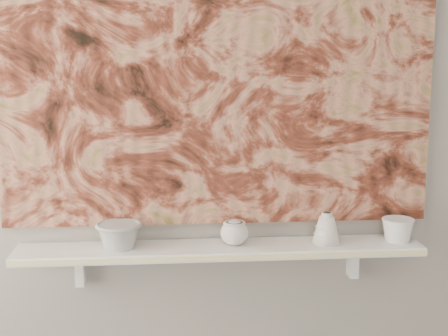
{
  "coord_description": "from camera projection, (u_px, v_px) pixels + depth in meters",
  "views": [
    {
      "loc": [
        -0.17,
        -0.56,
        1.57
      ],
      "look_at": [
        0.01,
        1.49,
        1.21
      ],
      "focal_mm": 50.0,
      "sensor_mm": 36.0,
      "label": 1
    }
  ],
  "objects": [
    {
      "name": "wall_back",
      "position": [
        218.0,
        122.0,
        2.17
      ],
      "size": [
        3.6,
        0.0,
        3.6
      ],
      "primitive_type": "plane",
      "rotation": [
        1.57,
        0.0,
        0.0
      ],
      "color": "gray",
      "rests_on": "floor"
    },
    {
      "name": "shelf",
      "position": [
        220.0,
        250.0,
        2.15
      ],
      "size": [
        1.4,
        0.18,
        0.03
      ],
      "primitive_type": "cube",
      "color": "white",
      "rests_on": "wall_back"
    },
    {
      "name": "shelf_stripe",
      "position": [
        223.0,
        258.0,
        2.06
      ],
      "size": [
        1.4,
        0.01,
        0.02
      ],
      "primitive_type": "cube",
      "color": "beige",
      "rests_on": "shelf"
    },
    {
      "name": "bracket_left",
      "position": [
        80.0,
        268.0,
        2.19
      ],
      "size": [
        0.03,
        0.06,
        0.12
      ],
      "primitive_type": "cube",
      "color": "white",
      "rests_on": "wall_back"
    },
    {
      "name": "bracket_right",
      "position": [
        353.0,
        260.0,
        2.27
      ],
      "size": [
        0.03,
        0.06,
        0.12
      ],
      "primitive_type": "cube",
      "color": "white",
      "rests_on": "wall_back"
    },
    {
      "name": "painting",
      "position": [
        218.0,
        66.0,
        2.12
      ],
      "size": [
        1.5,
        0.02,
        1.1
      ],
      "primitive_type": "cube",
      "color": "maroon",
      "rests_on": "wall_back"
    },
    {
      "name": "house_motif",
      "position": [
        345.0,
        154.0,
        2.21
      ],
      "size": [
        0.09,
        0.0,
        0.08
      ],
      "primitive_type": "cube",
      "color": "black",
      "rests_on": "painting"
    },
    {
      "name": "bowl_grey",
      "position": [
        119.0,
        235.0,
        2.11
      ],
      "size": [
        0.18,
        0.18,
        0.09
      ],
      "primitive_type": null,
      "rotation": [
        0.0,
        0.0,
        0.2
      ],
      "color": "gray",
      "rests_on": "shelf"
    },
    {
      "name": "cup_cream",
      "position": [
        234.0,
        233.0,
        2.15
      ],
      "size": [
        0.1,
        0.1,
        0.09
      ],
      "primitive_type": null,
      "rotation": [
        0.0,
        0.0,
        -0.04
      ],
      "color": "beige",
      "rests_on": "shelf"
    },
    {
      "name": "bell_vessel",
      "position": [
        326.0,
        228.0,
        2.17
      ],
      "size": [
        0.11,
        0.11,
        0.11
      ],
      "primitive_type": null,
      "rotation": [
        0.0,
        0.0,
        0.17
      ],
      "color": "silver",
      "rests_on": "shelf"
    },
    {
      "name": "bowl_white",
      "position": [
        398.0,
        230.0,
        2.2
      ],
      "size": [
        0.14,
        0.14,
        0.08
      ],
      "primitive_type": null,
      "rotation": [
        0.0,
        0.0,
        0.21
      ],
      "color": "silver",
      "rests_on": "shelf"
    }
  ]
}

